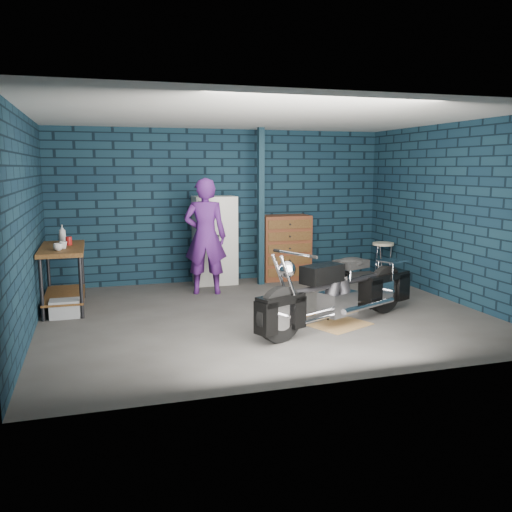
{
  "coord_description": "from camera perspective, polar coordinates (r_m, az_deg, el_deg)",
  "views": [
    {
      "loc": [
        -2.21,
        -6.98,
        2.03
      ],
      "look_at": [
        -0.03,
        0.3,
        0.79
      ],
      "focal_mm": 38.0,
      "sensor_mm": 36.0,
      "label": 1
    }
  ],
  "objects": [
    {
      "name": "storage_bin",
      "position": [
        7.89,
        -19.48,
        -5.23
      ],
      "size": [
        0.39,
        0.28,
        0.25
      ],
      "primitive_type": "cube",
      "color": "#979A9F",
      "rests_on": "ground"
    },
    {
      "name": "shop_stool",
      "position": [
        10.11,
        13.19,
        -0.55
      ],
      "size": [
        0.43,
        0.43,
        0.69
      ],
      "primitive_type": null,
      "rotation": [
        0.0,
        0.0,
        -0.14
      ],
      "color": "beige",
      "rests_on": "ground"
    },
    {
      "name": "cup_b",
      "position": [
        8.01,
        -19.63,
        1.08
      ],
      "size": [
        0.11,
        0.11,
        0.1
      ],
      "primitive_type": "imported",
      "rotation": [
        0.0,
        0.0,
        -0.01
      ],
      "color": "beige",
      "rests_on": "workbench"
    },
    {
      "name": "bottle",
      "position": [
        8.6,
        -19.72,
        2.2
      ],
      "size": [
        0.12,
        0.12,
        0.28
      ],
      "primitive_type": "imported",
      "rotation": [
        0.0,
        0.0,
        0.09
      ],
      "color": "#979A9F",
      "rests_on": "workbench"
    },
    {
      "name": "motorcycle",
      "position": [
        7.08,
        8.93,
        -3.09
      ],
      "size": [
        2.44,
        1.56,
        1.05
      ],
      "primitive_type": null,
      "rotation": [
        0.0,
        0.0,
        0.42
      ],
      "color": "black",
      "rests_on": "ground"
    },
    {
      "name": "locker",
      "position": [
        9.51,
        -4.36,
        1.66
      ],
      "size": [
        0.72,
        0.51,
        1.54
      ],
      "primitive_type": "cube",
      "color": "beige",
      "rests_on": "ground"
    },
    {
      "name": "workbench",
      "position": [
        8.31,
        -19.59,
        -2.17
      ],
      "size": [
        0.6,
        1.4,
        0.91
      ],
      "primitive_type": "cube",
      "color": "brown",
      "rests_on": "ground"
    },
    {
      "name": "support_post",
      "position": [
        9.37,
        0.52,
        5.13
      ],
      "size": [
        0.1,
        0.1,
        2.7
      ],
      "primitive_type": "cube",
      "color": "#102834",
      "rests_on": "ground"
    },
    {
      "name": "room_walls",
      "position": [
        7.85,
        -0.3,
        8.37
      ],
      "size": [
        6.02,
        5.01,
        2.71
      ],
      "color": "#0F2433",
      "rests_on": "ground"
    },
    {
      "name": "ground",
      "position": [
        7.6,
        0.89,
        -6.2
      ],
      "size": [
        6.0,
        6.0,
        0.0
      ],
      "primitive_type": "plane",
      "color": "#4B4946",
      "rests_on": "ground"
    },
    {
      "name": "mug_red",
      "position": [
        8.37,
        -19.1,
        1.51
      ],
      "size": [
        0.09,
        0.09,
        0.12
      ],
      "primitive_type": "cylinder",
      "rotation": [
        0.0,
        0.0,
        0.02
      ],
      "color": "maroon",
      "rests_on": "workbench"
    },
    {
      "name": "person",
      "position": [
        8.74,
        -5.36,
        2.06
      ],
      "size": [
        0.78,
        0.61,
        1.87
      ],
      "primitive_type": "imported",
      "rotation": [
        0.0,
        0.0,
        2.88
      ],
      "color": "#501D70",
      "rests_on": "ground"
    },
    {
      "name": "cup_a",
      "position": [
        7.86,
        -20.11,
        0.9
      ],
      "size": [
        0.14,
        0.14,
        0.1
      ],
      "primitive_type": "imported",
      "rotation": [
        0.0,
        0.0,
        0.1
      ],
      "color": "beige",
      "rests_on": "workbench"
    },
    {
      "name": "drip_mat",
      "position": [
        7.21,
        8.83,
        -7.14
      ],
      "size": [
        0.9,
        0.81,
        0.01
      ],
      "primitive_type": "cube",
      "rotation": [
        0.0,
        0.0,
        0.42
      ],
      "color": "olive",
      "rests_on": "ground"
    },
    {
      "name": "tool_chest",
      "position": [
        9.89,
        3.09,
        0.9
      ],
      "size": [
        0.88,
        0.49,
        1.17
      ],
      "primitive_type": "cube",
      "color": "brown",
      "rests_on": "ground"
    }
  ]
}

